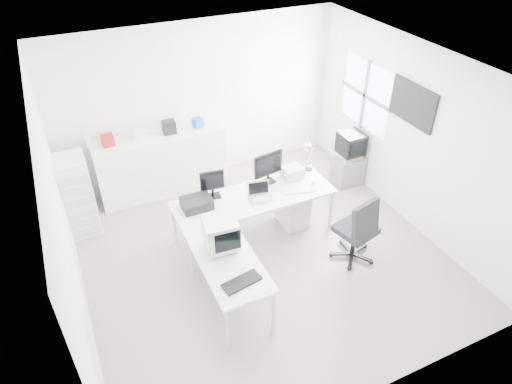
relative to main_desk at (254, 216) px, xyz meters
name	(u,v)px	position (x,y,z in m)	size (l,w,h in m)	color
floor	(262,254)	(-0.07, -0.43, -0.38)	(5.00, 5.00, 0.01)	#BAB4A7
ceiling	(263,72)	(-0.07, -0.43, 2.42)	(5.00, 5.00, 0.01)	white
back_wall	(200,103)	(-0.07, 2.07, 1.02)	(5.00, 0.02, 2.80)	white
left_wall	(62,226)	(-2.57, -0.43, 1.02)	(0.02, 5.00, 2.80)	white
right_wall	(412,137)	(2.43, -0.43, 1.02)	(0.02, 5.00, 2.80)	white
window	(365,95)	(2.41, 0.77, 1.23)	(0.02, 1.20, 1.10)	white
wall_picture	(413,104)	(2.40, -0.33, 1.52)	(0.04, 0.90, 0.60)	black
main_desk	(254,216)	(0.00, 0.00, 0.00)	(2.40, 0.80, 0.75)	white
side_desk	(230,282)	(-0.85, -1.10, 0.00)	(0.70, 1.40, 0.75)	white
drawer_pedestal	(293,207)	(0.70, 0.05, -0.08)	(0.40, 0.50, 0.60)	white
inkjet_printer	(197,203)	(-0.85, 0.10, 0.45)	(0.42, 0.33, 0.15)	black
lcd_monitor_small	(212,184)	(-0.55, 0.25, 0.59)	(0.35, 0.20, 0.44)	black
lcd_monitor_large	(268,168)	(0.35, 0.25, 0.63)	(0.49, 0.19, 0.51)	black
laptop	(260,194)	(0.05, -0.10, 0.48)	(0.31, 0.32, 0.20)	#B7B7BA
white_keyboard	(298,191)	(0.65, -0.15, 0.39)	(0.47, 0.15, 0.02)	white
white_mouse	(313,183)	(0.95, -0.10, 0.41)	(0.07, 0.07, 0.07)	white
laser_printer	(292,172)	(0.75, 0.22, 0.46)	(0.31, 0.27, 0.18)	#B8B8B8
desk_lamp	(309,156)	(1.10, 0.30, 0.63)	(0.17, 0.17, 0.50)	silver
crt_monitor	(220,234)	(-0.85, -0.85, 0.62)	(0.42, 0.42, 0.48)	#B7B7BA
black_keyboard	(242,282)	(-0.85, -1.50, 0.39)	(0.47, 0.19, 0.03)	black
office_chair	(356,226)	(1.11, -1.04, 0.19)	(0.66, 0.66, 1.14)	#262A2C
tv_cabinet	(348,170)	(2.15, 0.64, -0.10)	(0.50, 0.41, 0.54)	slate
crt_tv	(351,146)	(2.15, 0.64, 0.39)	(0.50, 0.48, 0.45)	black
sideboard	(162,163)	(-0.92, 1.81, 0.17)	(2.19, 0.55, 1.09)	white
clutter_box_a	(108,140)	(-1.72, 1.81, 0.81)	(0.18, 0.16, 0.18)	maroon
clutter_box_b	(139,134)	(-1.22, 1.81, 0.80)	(0.16, 0.14, 0.16)	white
clutter_box_c	(169,127)	(-0.72, 1.81, 0.83)	(0.21, 0.19, 0.21)	black
clutter_box_d	(198,123)	(-0.22, 1.81, 0.80)	(0.16, 0.14, 0.16)	#164DA0
clutter_bottle	(87,142)	(-2.02, 1.85, 0.83)	(0.07, 0.07, 0.22)	white
filing_cabinet	(78,195)	(-2.35, 1.29, 0.27)	(0.45, 0.54, 1.29)	white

